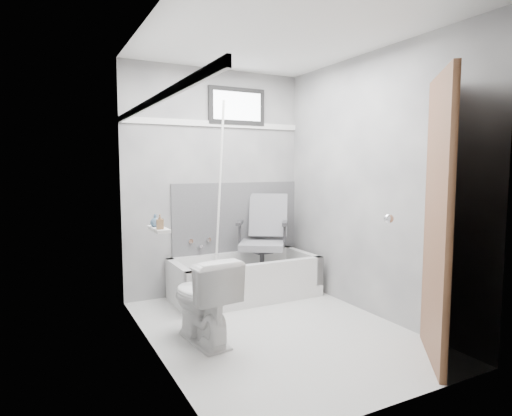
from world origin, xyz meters
TOP-DOWN VIEW (x-y plane):
  - floor at (0.00, 0.00)m, footprint 2.60×2.60m
  - ceiling at (0.00, 0.00)m, footprint 2.60×2.60m
  - wall_back at (0.00, 1.30)m, footprint 2.00×0.02m
  - wall_front at (0.00, -1.30)m, footprint 2.00×0.02m
  - wall_left at (-1.00, 0.00)m, footprint 0.02×2.60m
  - wall_right at (1.00, 0.00)m, footprint 0.02×2.60m
  - bathtub at (0.17, 0.93)m, footprint 1.50×0.70m
  - office_chair at (0.40, 0.98)m, footprint 0.76×0.76m
  - toilet at (-0.62, 0.06)m, footprint 0.46×0.72m
  - door at (0.98, -1.28)m, footprint 0.78×0.78m
  - window at (0.25, 1.29)m, footprint 0.66×0.04m
  - backerboard at (0.25, 1.29)m, footprint 1.50×0.02m
  - trim_back at (0.00, 1.29)m, footprint 2.00×0.02m
  - trim_left at (-0.99, 0.00)m, footprint 0.02×2.60m
  - pole at (-0.06, 1.06)m, footprint 0.02×0.30m
  - shelf at (-0.93, 0.15)m, footprint 0.10×0.32m
  - soap_bottle_a at (-0.94, 0.07)m, footprint 0.06×0.06m
  - soap_bottle_b at (-0.94, 0.21)m, footprint 0.11×0.11m
  - faucet at (-0.20, 1.27)m, footprint 0.26×0.10m

SIDE VIEW (x-z plane):
  - floor at x=0.00m, z-range 0.00..0.00m
  - bathtub at x=0.17m, z-range 0.00..0.42m
  - toilet at x=-0.62m, z-range 0.00..0.67m
  - faucet at x=-0.20m, z-range 0.47..0.63m
  - office_chair at x=0.40m, z-range 0.12..1.07m
  - backerboard at x=0.25m, z-range 0.41..1.19m
  - shelf at x=-0.93m, z-range 0.89..0.91m
  - soap_bottle_b at x=-0.94m, z-range 0.91..1.01m
  - soap_bottle_a at x=-0.94m, z-range 0.91..1.02m
  - door at x=0.98m, z-range 0.00..2.00m
  - pole at x=-0.06m, z-range 0.08..2.02m
  - wall_back at x=0.00m, z-range 0.00..2.40m
  - wall_front at x=0.00m, z-range 0.00..2.40m
  - wall_left at x=-1.00m, z-range 0.00..2.40m
  - wall_right at x=1.00m, z-range 0.00..2.40m
  - trim_back at x=0.00m, z-range 1.79..1.85m
  - trim_left at x=-0.99m, z-range 1.79..1.85m
  - window at x=0.25m, z-range 1.82..2.22m
  - ceiling at x=0.00m, z-range 2.40..2.40m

